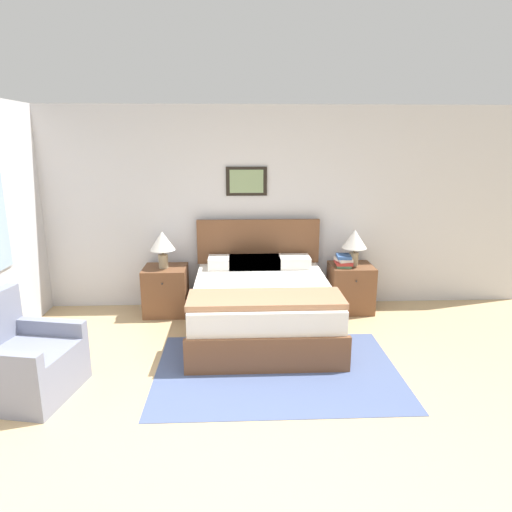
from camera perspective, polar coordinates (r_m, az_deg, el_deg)
ground_plane at (r=3.53m, az=-0.16°, el=-23.59°), size 16.00×16.00×0.00m
wall_back at (r=5.98m, az=-1.42°, el=5.95°), size 7.57×0.09×2.60m
area_rug_main at (r=4.56m, az=2.64°, el=-14.08°), size 2.34×1.62×0.01m
bed at (r=5.26m, az=0.74°, el=-6.11°), size 1.59×1.90×1.18m
armchair at (r=4.54m, az=-27.26°, el=-11.84°), size 0.90×0.90×0.89m
nightstand_near_window at (r=5.96m, az=-11.18°, el=-4.23°), size 0.54×0.53×0.61m
nightstand_by_door at (r=6.07m, az=11.72°, el=-3.90°), size 0.54×0.53×0.61m
table_lamp_near_window at (r=5.77m, az=-11.62°, el=1.64°), size 0.31×0.31×0.47m
table_lamp_by_door at (r=5.89m, az=12.22°, el=1.87°), size 0.31×0.31×0.47m
book_thick_bottom at (r=5.90m, az=10.86°, el=-1.14°), size 0.20×0.25×0.03m
book_hardcover_middle at (r=5.90m, az=10.87°, el=-0.81°), size 0.21×0.24×0.04m
book_novel_upper at (r=5.89m, az=10.89°, el=-0.43°), size 0.21×0.25×0.04m
book_slim_near_top at (r=5.88m, az=10.91°, el=-0.05°), size 0.19×0.25×0.04m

